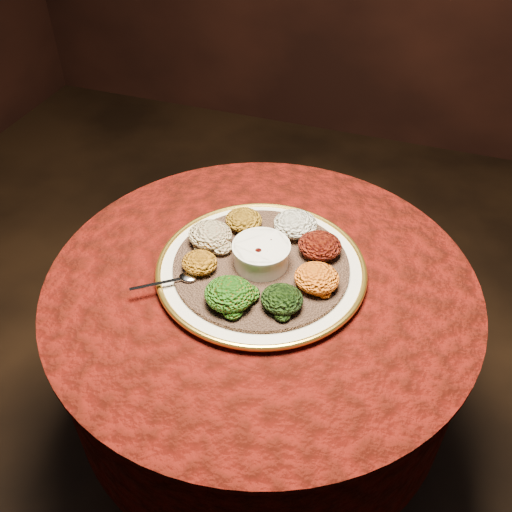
% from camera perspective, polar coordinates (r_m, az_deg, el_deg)
% --- Properties ---
extents(table, '(0.96, 0.96, 0.73)m').
position_cam_1_polar(table, '(1.39, 0.49, -7.76)').
color(table, black).
rests_on(table, ground).
extents(platter, '(0.59, 0.59, 0.02)m').
position_cam_1_polar(platter, '(1.27, 0.52, -1.29)').
color(platter, silver).
rests_on(platter, table).
extents(injera, '(0.45, 0.45, 0.01)m').
position_cam_1_polar(injera, '(1.26, 0.52, -0.93)').
color(injera, brown).
rests_on(injera, platter).
extents(stew_bowl, '(0.13, 0.13, 0.05)m').
position_cam_1_polar(stew_bowl, '(1.24, 0.53, 0.29)').
color(stew_bowl, silver).
rests_on(stew_bowl, injera).
extents(spoon, '(0.12, 0.09, 0.01)m').
position_cam_1_polar(spoon, '(1.23, -7.34, -2.23)').
color(spoon, silver).
rests_on(spoon, injera).
extents(portion_ayib, '(0.10, 0.10, 0.05)m').
position_cam_1_polar(portion_ayib, '(1.33, 3.96, 3.20)').
color(portion_ayib, silver).
rests_on(portion_ayib, injera).
extents(portion_kitfo, '(0.10, 0.09, 0.05)m').
position_cam_1_polar(portion_kitfo, '(1.28, 6.40, 1.05)').
color(portion_kitfo, black).
rests_on(portion_kitfo, injera).
extents(portion_tikil, '(0.10, 0.09, 0.05)m').
position_cam_1_polar(portion_tikil, '(1.20, 6.09, -2.19)').
color(portion_tikil, '#C87410').
rests_on(portion_tikil, injera).
extents(portion_gomen, '(0.09, 0.08, 0.04)m').
position_cam_1_polar(portion_gomen, '(1.15, 2.61, -4.32)').
color(portion_gomen, black).
rests_on(portion_gomen, injera).
extents(portion_mixveg, '(0.10, 0.10, 0.05)m').
position_cam_1_polar(portion_mixveg, '(1.16, -2.67, -3.81)').
color(portion_mixveg, '#9A3209').
rests_on(portion_mixveg, injera).
extents(portion_kik, '(0.08, 0.07, 0.04)m').
position_cam_1_polar(portion_kik, '(1.24, -5.67, -0.66)').
color(portion_kik, '#AE640F').
rests_on(portion_kik, injera).
extents(portion_timatim, '(0.10, 0.10, 0.05)m').
position_cam_1_polar(portion_timatim, '(1.30, -4.60, 2.11)').
color(portion_timatim, maroon).
rests_on(portion_timatim, injera).
extents(portion_shiro, '(0.09, 0.08, 0.04)m').
position_cam_1_polar(portion_shiro, '(1.34, -1.24, 3.62)').
color(portion_shiro, '#946411').
rests_on(portion_shiro, injera).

